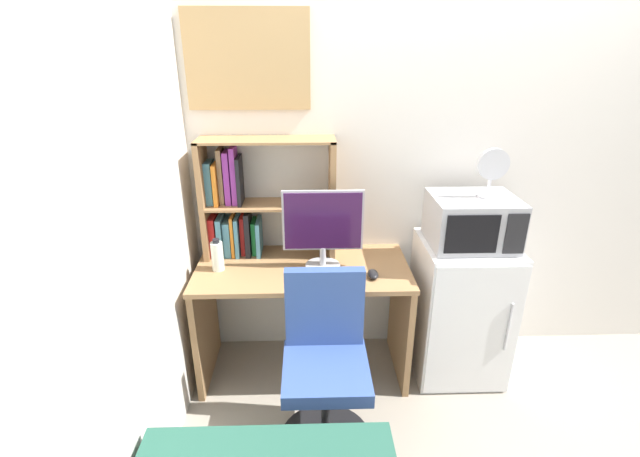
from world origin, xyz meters
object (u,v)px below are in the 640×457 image
Objects in this scene: hutch_bookshelf at (248,202)px; desk_chair at (325,373)px; monitor at (323,226)px; computer_mouse at (373,274)px; desk_fan at (492,169)px; wall_corkboard at (248,60)px; water_bottle at (217,256)px; microwave at (472,221)px; keyboard at (325,278)px; mini_fridge at (460,309)px.

hutch_bookshelf reaches higher than desk_chair.
hutch_bookshelf is at bearing 154.85° from monitor.
hutch_bookshelf is at bearing 154.66° from computer_mouse.
desk_fan is at bearing 29.78° from desk_chair.
monitor is at bearing -36.36° from wall_corkboard.
water_bottle is at bearing 172.30° from computer_mouse.
microwave is at bearing -8.72° from hutch_bookshelf.
water_bottle is at bearing 139.46° from desk_chair.
computer_mouse is (0.27, 0.01, 0.01)m from keyboard.
keyboard is at bearing -87.30° from monitor.
desk_fan reaches higher than monitor.
microwave is 0.31m from desk_fan.
keyboard is 1.89× the size of water_bottle.
microwave is (1.44, 0.02, 0.19)m from water_bottle.
microwave is at bearing 175.26° from desk_fan.
microwave is 1.16m from desk_chair.
monitor is 0.38m from computer_mouse.
desk_chair reaches higher than keyboard.
monitor reaches higher than computer_mouse.
wall_corkboard is (-1.31, 0.29, 0.54)m from desk_fan.
computer_mouse is 0.11× the size of desk_chair.
monitor is 0.62m from water_bottle.
mini_fridge is at bearing 13.53° from computer_mouse.
mini_fridge is 3.19× the size of desk_fan.
keyboard is 1.07m from desk_fan.
microwave reaches higher than mini_fridge.
wall_corkboard is at bearing 166.88° from mini_fridge.
computer_mouse is 0.64m from microwave.
mini_fridge is at bearing 31.87° from desk_chair.
computer_mouse is 0.85m from desk_fan.
desk_chair is (-0.01, -0.37, -0.33)m from keyboard.
wall_corkboard is at bearing 115.88° from desk_chair.
hutch_bookshelf reaches higher than monitor.
hutch_bookshelf reaches higher than mini_fridge.
hutch_bookshelf is 0.36m from water_bottle.
water_bottle reaches higher than keyboard.
keyboard is at bearing -169.56° from microwave.
computer_mouse is (0.71, -0.33, -0.31)m from hutch_bookshelf.
computer_mouse is 0.55× the size of water_bottle.
water_bottle and desk_chair have the same top height.
microwave is (0.83, 0.15, 0.26)m from keyboard.
mini_fridge is (0.83, 0.15, -0.31)m from keyboard.
computer_mouse reaches higher than keyboard.
microwave is at bearing 0.60° from monitor.
wall_corkboard is at bearing 68.82° from hutch_bookshelf.
mini_fridge is (1.27, -0.20, -0.63)m from hutch_bookshelf.
hutch_bookshelf reaches higher than computer_mouse.
monitor is at bearing 1.26° from water_bottle.
desk_fan is at bearing -4.74° from microwave.
water_bottle is 1.49m from mini_fridge.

